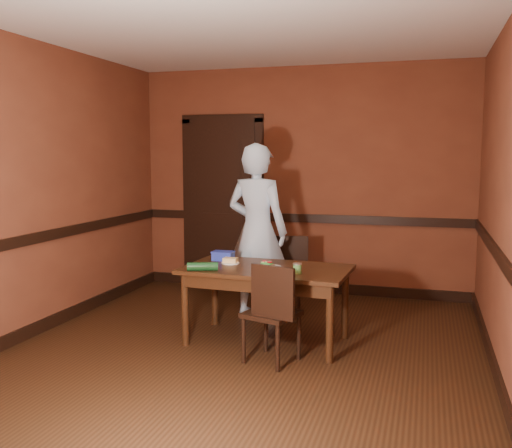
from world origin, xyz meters
The scene contains 22 objects.
floor centered at (0.00, 0.00, 0.00)m, with size 4.00×4.50×0.01m, color black.
ceiling centered at (0.00, 0.00, 2.70)m, with size 4.00×4.50×0.01m, color silver.
wall_back centered at (0.00, 2.25, 1.35)m, with size 4.00×0.02×2.70m, color brown.
wall_front centered at (0.00, -2.25, 1.35)m, with size 4.00×0.02×2.70m, color brown.
wall_left centered at (-2.00, 0.00, 1.35)m, with size 0.02×4.50×2.70m, color brown.
wall_right centered at (2.00, 0.00, 1.35)m, with size 0.02×4.50×2.70m, color brown.
dado_back centered at (0.00, 2.23, 0.90)m, with size 4.00×0.03×0.10m, color black.
dado_left centered at (-1.99, 0.00, 0.90)m, with size 0.03×4.50×0.10m, color black.
dado_right centered at (1.99, 0.00, 0.90)m, with size 0.03×4.50×0.10m, color black.
baseboard_back centered at (0.00, 2.23, 0.06)m, with size 4.00×0.03×0.12m, color black.
baseboard_left centered at (-1.99, 0.00, 0.06)m, with size 0.03×4.50×0.12m, color black.
baseboard_right centered at (1.99, 0.00, 0.06)m, with size 0.03×4.50×0.12m, color black.
door centered at (-1.00, 2.22, 1.09)m, with size 1.05×0.07×2.20m.
dining_table centered at (0.12, 0.29, 0.34)m, with size 1.44×0.81×0.68m, color black.
chair_far centered at (0.03, 1.26, 0.40)m, with size 0.37×0.37×0.80m, color black, non-canonical shape.
chair_near centered at (0.29, -0.17, 0.41)m, with size 0.38×0.38×0.82m, color black, non-canonical shape.
person centered at (-0.20, 1.04, 0.89)m, with size 0.65×0.43×1.78m, color silver.
sandwich_plate centered at (0.13, 0.24, 0.69)m, with size 0.26×0.26×0.06m.
sauce_jar centered at (0.43, 0.11, 0.72)m, with size 0.08×0.08×0.09m.
cheese_saucer centered at (-0.25, 0.37, 0.70)m, with size 0.17×0.17×0.05m.
food_tub centered at (-0.37, 0.50, 0.72)m, with size 0.20×0.14×0.08m.
wrapped_veg centered at (-0.37, -0.01, 0.71)m, with size 0.07×0.07×0.26m, color #113817.
Camera 1 is at (1.45, -4.46, 1.67)m, focal length 40.00 mm.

